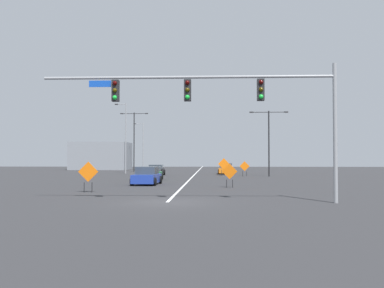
{
  "coord_description": "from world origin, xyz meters",
  "views": [
    {
      "loc": [
        2.13,
        -21.41,
        2.16
      ],
      "look_at": [
        -0.11,
        30.16,
        3.76
      ],
      "focal_mm": 41.4,
      "sensor_mm": 36.0,
      "label": 1
    }
  ],
  "objects_px": {
    "traffic_signal_assembly": "(226,98)",
    "construction_sign_right_shoulder": "(230,173)",
    "construction_sign_median_far": "(245,167)",
    "car_blue_approaching": "(147,176)",
    "street_lamp_far_left": "(134,137)",
    "car_orange_far": "(226,169)",
    "street_lamp_far_right": "(269,137)",
    "construction_sign_left_shoulder": "(224,165)",
    "car_green_distant": "(152,174)",
    "car_black_mid": "(156,170)",
    "street_lamp_near_left": "(142,144)",
    "construction_sign_left_lane": "(88,173)",
    "street_lamp_mid_right": "(125,135)"
  },
  "relations": [
    {
      "from": "street_lamp_far_left",
      "to": "car_blue_approaching",
      "type": "bearing_deg",
      "value": -78.26
    },
    {
      "from": "street_lamp_mid_right",
      "to": "car_orange_far",
      "type": "bearing_deg",
      "value": -5.67
    },
    {
      "from": "car_green_distant",
      "to": "construction_sign_left_shoulder",
      "type": "bearing_deg",
      "value": 55.5
    },
    {
      "from": "street_lamp_far_right",
      "to": "car_black_mid",
      "type": "xyz_separation_m",
      "value": [
        -13.37,
        2.22,
        -3.98
      ]
    },
    {
      "from": "street_lamp_far_left",
      "to": "car_blue_approaching",
      "type": "relative_size",
      "value": 2.21
    },
    {
      "from": "construction_sign_left_lane",
      "to": "traffic_signal_assembly",
      "type": "bearing_deg",
      "value": -35.01
    },
    {
      "from": "car_black_mid",
      "to": "car_blue_approaching",
      "type": "bearing_deg",
      "value": -85.18
    },
    {
      "from": "traffic_signal_assembly",
      "to": "construction_sign_right_shoulder",
      "type": "xyz_separation_m",
      "value": [
        0.61,
        10.68,
        -3.98
      ]
    },
    {
      "from": "construction_sign_right_shoulder",
      "to": "car_black_mid",
      "type": "distance_m",
      "value": 22.93
    },
    {
      "from": "traffic_signal_assembly",
      "to": "street_lamp_near_left",
      "type": "relative_size",
      "value": 1.69
    },
    {
      "from": "street_lamp_mid_right",
      "to": "car_black_mid",
      "type": "bearing_deg",
      "value": -52.57
    },
    {
      "from": "car_orange_far",
      "to": "car_blue_approaching",
      "type": "distance_m",
      "value": 24.55
    },
    {
      "from": "car_black_mid",
      "to": "traffic_signal_assembly",
      "type": "bearing_deg",
      "value": -77.0
    },
    {
      "from": "construction_sign_median_far",
      "to": "construction_sign_left_lane",
      "type": "distance_m",
      "value": 26.96
    },
    {
      "from": "street_lamp_far_left",
      "to": "car_orange_far",
      "type": "height_order",
      "value": "street_lamp_far_left"
    },
    {
      "from": "traffic_signal_assembly",
      "to": "construction_sign_right_shoulder",
      "type": "bearing_deg",
      "value": 86.73
    },
    {
      "from": "car_blue_approaching",
      "to": "car_orange_far",
      "type": "bearing_deg",
      "value": 73.16
    },
    {
      "from": "construction_sign_left_shoulder",
      "to": "construction_sign_left_lane",
      "type": "bearing_deg",
      "value": -109.47
    },
    {
      "from": "construction_sign_right_shoulder",
      "to": "car_orange_far",
      "type": "xyz_separation_m",
      "value": [
        0.61,
        26.8,
        -0.43
      ]
    },
    {
      "from": "construction_sign_right_shoulder",
      "to": "construction_sign_left_lane",
      "type": "bearing_deg",
      "value": -151.84
    },
    {
      "from": "street_lamp_far_right",
      "to": "car_green_distant",
      "type": "xyz_separation_m",
      "value": [
        -12.43,
        -8.69,
        -3.99
      ]
    },
    {
      "from": "construction_sign_median_far",
      "to": "car_blue_approaching",
      "type": "xyz_separation_m",
      "value": [
        -9.05,
        -16.25,
        -0.42
      ]
    },
    {
      "from": "street_lamp_near_left",
      "to": "construction_sign_median_far",
      "type": "bearing_deg",
      "value": -59.24
    },
    {
      "from": "construction_sign_right_shoulder",
      "to": "car_green_distant",
      "type": "bearing_deg",
      "value": 123.87
    },
    {
      "from": "car_black_mid",
      "to": "car_green_distant",
      "type": "bearing_deg",
      "value": -85.07
    },
    {
      "from": "car_orange_far",
      "to": "construction_sign_left_shoulder",
      "type": "bearing_deg",
      "value": -94.27
    },
    {
      "from": "street_lamp_far_right",
      "to": "car_blue_approaching",
      "type": "relative_size",
      "value": 1.83
    },
    {
      "from": "street_lamp_near_left",
      "to": "car_black_mid",
      "type": "xyz_separation_m",
      "value": [
        5.63,
        -25.32,
        -4.0
      ]
    },
    {
      "from": "construction_sign_right_shoulder",
      "to": "construction_sign_left_shoulder",
      "type": "height_order",
      "value": "construction_sign_left_shoulder"
    },
    {
      "from": "traffic_signal_assembly",
      "to": "construction_sign_left_lane",
      "type": "distance_m",
      "value": 10.94
    },
    {
      "from": "traffic_signal_assembly",
      "to": "construction_sign_left_shoulder",
      "type": "xyz_separation_m",
      "value": [
        0.8,
        31.84,
        -3.74
      ]
    },
    {
      "from": "street_lamp_far_right",
      "to": "street_lamp_mid_right",
      "type": "distance_m",
      "value": 20.53
    },
    {
      "from": "car_blue_approaching",
      "to": "street_lamp_mid_right",
      "type": "bearing_deg",
      "value": 104.98
    },
    {
      "from": "construction_sign_right_shoulder",
      "to": "street_lamp_far_left",
      "type": "bearing_deg",
      "value": 110.31
    },
    {
      "from": "construction_sign_left_lane",
      "to": "street_lamp_mid_right",
      "type": "bearing_deg",
      "value": 97.19
    },
    {
      "from": "car_green_distant",
      "to": "construction_sign_median_far",
      "type": "bearing_deg",
      "value": 42.97
    },
    {
      "from": "street_lamp_near_left",
      "to": "construction_sign_left_lane",
      "type": "relative_size",
      "value": 4.39
    },
    {
      "from": "street_lamp_near_left",
      "to": "car_black_mid",
      "type": "height_order",
      "value": "street_lamp_near_left"
    },
    {
      "from": "street_lamp_near_left",
      "to": "construction_sign_right_shoulder",
      "type": "bearing_deg",
      "value": -73.72
    },
    {
      "from": "construction_sign_left_shoulder",
      "to": "car_green_distant",
      "type": "xyz_separation_m",
      "value": [
        -7.28,
        -10.59,
        -0.71
      ]
    },
    {
      "from": "traffic_signal_assembly",
      "to": "street_lamp_near_left",
      "type": "height_order",
      "value": "street_lamp_near_left"
    },
    {
      "from": "street_lamp_far_right",
      "to": "construction_sign_right_shoulder",
      "type": "bearing_deg",
      "value": -105.5
    },
    {
      "from": "traffic_signal_assembly",
      "to": "construction_sign_left_lane",
      "type": "relative_size",
      "value": 7.44
    },
    {
      "from": "street_lamp_far_left",
      "to": "construction_sign_median_far",
      "type": "bearing_deg",
      "value": -45.82
    },
    {
      "from": "construction_sign_right_shoulder",
      "to": "construction_sign_left_shoulder",
      "type": "xyz_separation_m",
      "value": [
        0.19,
        21.16,
        0.24
      ]
    },
    {
      "from": "street_lamp_near_left",
      "to": "construction_sign_right_shoulder",
      "type": "xyz_separation_m",
      "value": [
        13.66,
        -46.8,
        -3.54
      ]
    },
    {
      "from": "construction_sign_right_shoulder",
      "to": "street_lamp_mid_right",
      "type": "bearing_deg",
      "value": 115.03
    },
    {
      "from": "car_blue_approaching",
      "to": "construction_sign_left_lane",
      "type": "bearing_deg",
      "value": -107.05
    },
    {
      "from": "street_lamp_far_left",
      "to": "construction_sign_left_lane",
      "type": "height_order",
      "value": "street_lamp_far_left"
    },
    {
      "from": "traffic_signal_assembly",
      "to": "car_green_distant",
      "type": "bearing_deg",
      "value": 106.96
    }
  ]
}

